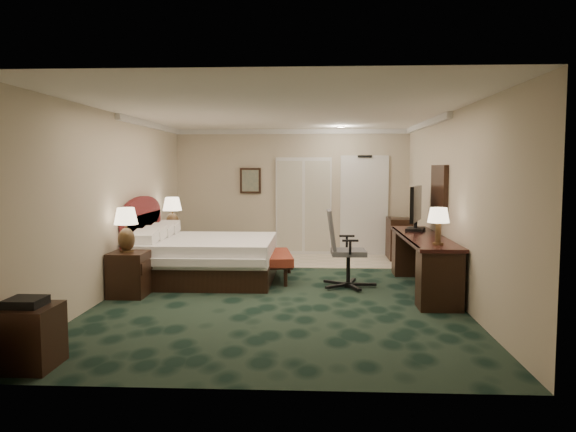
{
  "coord_description": "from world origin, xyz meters",
  "views": [
    {
      "loc": [
        0.52,
        -8.36,
        1.89
      ],
      "look_at": [
        0.07,
        0.6,
        1.11
      ],
      "focal_mm": 35.0,
      "sensor_mm": 36.0,
      "label": 1
    }
  ],
  "objects_px": {
    "desk": "(423,263)",
    "tv": "(416,209)",
    "nightstand_near": "(129,274)",
    "side_table": "(27,337)",
    "lamp_near": "(126,230)",
    "lamp_far": "(172,215)",
    "bed": "(208,259)",
    "desk_chair": "(348,249)",
    "minibar": "(399,239)",
    "nightstand_far": "(173,249)",
    "bed_bench": "(277,266)"
  },
  "relations": [
    {
      "from": "lamp_near",
      "to": "desk_chair",
      "type": "distance_m",
      "value": 3.39
    },
    {
      "from": "bed",
      "to": "lamp_near",
      "type": "height_order",
      "value": "lamp_near"
    },
    {
      "from": "desk",
      "to": "desk_chair",
      "type": "relative_size",
      "value": 2.37
    },
    {
      "from": "nightstand_far",
      "to": "lamp_near",
      "type": "relative_size",
      "value": 0.99
    },
    {
      "from": "bed",
      "to": "desk",
      "type": "bearing_deg",
      "value": -9.88
    },
    {
      "from": "bed",
      "to": "desk_chair",
      "type": "height_order",
      "value": "desk_chair"
    },
    {
      "from": "lamp_far",
      "to": "side_table",
      "type": "distance_m",
      "value": 5.56
    },
    {
      "from": "lamp_near",
      "to": "tv",
      "type": "bearing_deg",
      "value": 16.79
    },
    {
      "from": "nightstand_near",
      "to": "desk_chair",
      "type": "bearing_deg",
      "value": 13.19
    },
    {
      "from": "desk",
      "to": "desk_chair",
      "type": "distance_m",
      "value": 1.16
    },
    {
      "from": "desk",
      "to": "tv",
      "type": "relative_size",
      "value": 3.04
    },
    {
      "from": "desk",
      "to": "lamp_near",
      "type": "bearing_deg",
      "value": -171.7
    },
    {
      "from": "nightstand_far",
      "to": "lamp_far",
      "type": "distance_m",
      "value": 0.66
    },
    {
      "from": "bed_bench",
      "to": "lamp_near",
      "type": "bearing_deg",
      "value": -155.83
    },
    {
      "from": "nightstand_near",
      "to": "nightstand_far",
      "type": "distance_m",
      "value": 2.51
    },
    {
      "from": "minibar",
      "to": "desk",
      "type": "bearing_deg",
      "value": -91.17
    },
    {
      "from": "bed",
      "to": "minibar",
      "type": "distance_m",
      "value": 4.21
    },
    {
      "from": "lamp_far",
      "to": "desk",
      "type": "height_order",
      "value": "lamp_far"
    },
    {
      "from": "minibar",
      "to": "lamp_near",
      "type": "bearing_deg",
      "value": -141.61
    },
    {
      "from": "bed_bench",
      "to": "minibar",
      "type": "height_order",
      "value": "minibar"
    },
    {
      "from": "desk",
      "to": "desk_chair",
      "type": "height_order",
      "value": "desk_chair"
    },
    {
      "from": "bed_bench",
      "to": "tv",
      "type": "xyz_separation_m",
      "value": [
        2.31,
        0.01,
        0.98
      ]
    },
    {
      "from": "lamp_near",
      "to": "tv",
      "type": "height_order",
      "value": "tv"
    },
    {
      "from": "lamp_far",
      "to": "bed_bench",
      "type": "height_order",
      "value": "lamp_far"
    },
    {
      "from": "lamp_far",
      "to": "desk",
      "type": "distance_m",
      "value": 4.82
    },
    {
      "from": "nightstand_near",
      "to": "bed_bench",
      "type": "relative_size",
      "value": 0.49
    },
    {
      "from": "lamp_near",
      "to": "desk_chair",
      "type": "relative_size",
      "value": 0.53
    },
    {
      "from": "bed_bench",
      "to": "minibar",
      "type": "bearing_deg",
      "value": 35.35
    },
    {
      "from": "side_table",
      "to": "lamp_near",
      "type": "bearing_deg",
      "value": 91.03
    },
    {
      "from": "bed_bench",
      "to": "side_table",
      "type": "bearing_deg",
      "value": -123.49
    },
    {
      "from": "lamp_far",
      "to": "bed_bench",
      "type": "relative_size",
      "value": 0.51
    },
    {
      "from": "lamp_far",
      "to": "side_table",
      "type": "relative_size",
      "value": 1.16
    },
    {
      "from": "nightstand_near",
      "to": "side_table",
      "type": "bearing_deg",
      "value": -89.59
    },
    {
      "from": "lamp_far",
      "to": "desk_chair",
      "type": "relative_size",
      "value": 0.56
    },
    {
      "from": "desk_chair",
      "to": "minibar",
      "type": "relative_size",
      "value": 1.44
    },
    {
      "from": "nightstand_near",
      "to": "lamp_far",
      "type": "height_order",
      "value": "lamp_far"
    },
    {
      "from": "tv",
      "to": "desk_chair",
      "type": "xyz_separation_m",
      "value": [
        -1.14,
        -0.58,
        -0.6
      ]
    },
    {
      "from": "side_table",
      "to": "desk",
      "type": "xyz_separation_m",
      "value": [
        4.37,
        3.62,
        0.12
      ]
    },
    {
      "from": "nightstand_far",
      "to": "lamp_far",
      "type": "relative_size",
      "value": 0.94
    },
    {
      "from": "lamp_far",
      "to": "tv",
      "type": "bearing_deg",
      "value": -15.32
    },
    {
      "from": "nightstand_near",
      "to": "bed_bench",
      "type": "xyz_separation_m",
      "value": [
        2.08,
        1.33,
        -0.1
      ]
    },
    {
      "from": "lamp_near",
      "to": "bed",
      "type": "bearing_deg",
      "value": 52.68
    },
    {
      "from": "bed",
      "to": "desk",
      "type": "height_order",
      "value": "desk"
    },
    {
      "from": "nightstand_far",
      "to": "desk_chair",
      "type": "distance_m",
      "value": 3.71
    },
    {
      "from": "minibar",
      "to": "tv",
      "type": "bearing_deg",
      "value": -91.46
    },
    {
      "from": "nightstand_near",
      "to": "side_table",
      "type": "relative_size",
      "value": 1.11
    },
    {
      "from": "desk",
      "to": "tv",
      "type": "bearing_deg",
      "value": 89.76
    },
    {
      "from": "nightstand_near",
      "to": "minibar",
      "type": "xyz_separation_m",
      "value": [
        4.45,
        3.55,
        0.1
      ]
    },
    {
      "from": "bed_bench",
      "to": "desk_chair",
      "type": "xyz_separation_m",
      "value": [
        1.17,
        -0.57,
        0.39
      ]
    },
    {
      "from": "lamp_near",
      "to": "lamp_far",
      "type": "xyz_separation_m",
      "value": [
        0.03,
        2.54,
        0.0
      ]
    }
  ]
}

